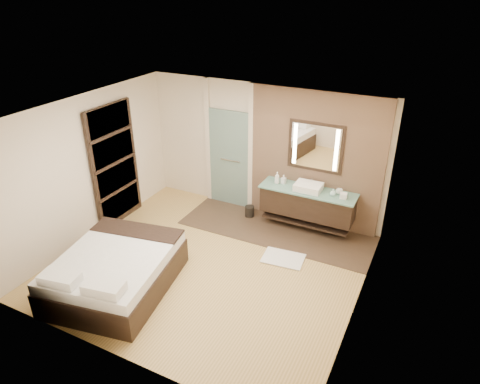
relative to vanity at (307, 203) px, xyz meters
The scene contains 15 objects.
floor 2.29m from the vanity, 119.83° to the right, with size 5.00×5.00×0.00m, color #A18043.
tile_strip 0.83m from the vanity, 147.54° to the right, with size 3.80×1.30×0.01m, color #3B2D20.
stone_wall 0.82m from the vanity, 90.00° to the left, with size 2.60×0.08×2.70m, color tan.
vanity is the anchor object (origin of this frame).
mirror_unit 1.10m from the vanity, 90.00° to the left, with size 1.06×0.04×0.96m.
frosted_door 1.95m from the vanity, behind, with size 1.10×0.12×2.70m.
shoji_partition 3.82m from the vanity, 159.50° to the right, with size 0.06×1.20×2.40m.
bed 3.75m from the vanity, 124.69° to the right, with size 1.94×2.26×0.77m.
bath_mat 1.30m from the vanity, 90.90° to the right, with size 0.72×0.50×0.02m, color white.
waste_bin 1.29m from the vanity, behind, with size 0.19×0.19×0.24m, color black.
tissue_box 0.76m from the vanity, ahead, with size 0.12×0.12×0.10m, color silver.
soap_bottle_a 0.76m from the vanity, behind, with size 0.09×0.09×0.24m, color white.
soap_bottle_b 0.65m from the vanity, behind, with size 0.08×0.08×0.18m, color #B2B2B2.
soap_bottle_c 0.60m from the vanity, ahead, with size 0.11×0.11×0.14m, color silver.
cup 0.66m from the vanity, ahead, with size 0.12×0.12×0.10m, color white.
Camera 1 is at (3.17, -5.18, 4.49)m, focal length 32.00 mm.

